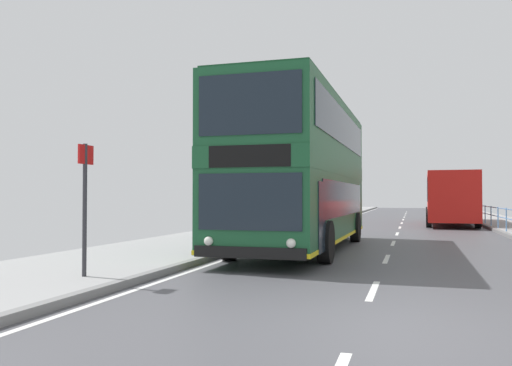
{
  "coord_description": "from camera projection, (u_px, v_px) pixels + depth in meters",
  "views": [
    {
      "loc": [
        0.67,
        -6.74,
        1.62
      ],
      "look_at": [
        -3.34,
        6.75,
        1.98
      ],
      "focal_mm": 37.15,
      "sensor_mm": 36.0,
      "label": 1
    }
  ],
  "objects": [
    {
      "name": "double_decker_bus_main",
      "position": [
        302.0,
        172.0,
        16.09
      ],
      "size": [
        2.82,
        10.71,
        4.49
      ],
      "color": "#19512D",
      "rests_on": "ground"
    },
    {
      "name": "bus_stop_sign_near",
      "position": [
        85.0,
        194.0,
        9.83
      ],
      "size": [
        0.08,
        0.44,
        2.46
      ],
      "color": "#2D2D33",
      "rests_on": "ground"
    },
    {
      "name": "background_bus_far_lane",
      "position": [
        450.0,
        197.0,
        30.24
      ],
      "size": [
        2.8,
        10.01,
        2.91
      ],
      "color": "red",
      "rests_on": "ground"
    },
    {
      "name": "ground",
      "position": [
        302.0,
        319.0,
        6.81
      ],
      "size": [
        15.8,
        140.0,
        0.2
      ],
      "color": "#4B4B50"
    }
  ]
}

